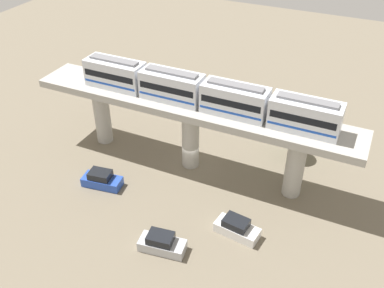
# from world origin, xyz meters

# --- Properties ---
(ground_plane) EXTENTS (120.00, 120.00, 0.00)m
(ground_plane) POSITION_xyz_m (0.00, 0.00, 0.00)
(ground_plane) COLOR #706654
(viaduct) EXTENTS (5.20, 35.80, 8.01)m
(viaduct) POSITION_xyz_m (0.00, 0.00, 6.24)
(viaduct) COLOR #A8A59E
(viaduct) RESTS_ON ground
(train) EXTENTS (2.64, 27.45, 3.24)m
(train) POSITION_xyz_m (0.00, -1.35, 9.55)
(train) COLOR silver
(train) RESTS_ON viaduct
(parked_car_blue) EXTENTS (2.40, 4.42, 1.76)m
(parked_car_blue) POSITION_xyz_m (-7.33, 7.03, 0.74)
(parked_car_blue) COLOR #284CB7
(parked_car_blue) RESTS_ON ground
(parked_car_silver) EXTENTS (2.38, 4.41, 1.76)m
(parked_car_silver) POSITION_xyz_m (-12.51, -3.03, 0.74)
(parked_car_silver) COLOR #B2B5BA
(parked_car_silver) RESTS_ON ground
(parked_car_white) EXTENTS (2.33, 4.40, 1.76)m
(parked_car_white) POSITION_xyz_m (-7.87, -8.48, 0.74)
(parked_car_white) COLOR white
(parked_car_white) RESTS_ON ground
(tree_near_viaduct) EXTENTS (3.06, 3.06, 4.43)m
(tree_near_viaduct) POSITION_xyz_m (6.42, -9.82, 2.89)
(tree_near_viaduct) COLOR brown
(tree_near_viaduct) RESTS_ON ground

